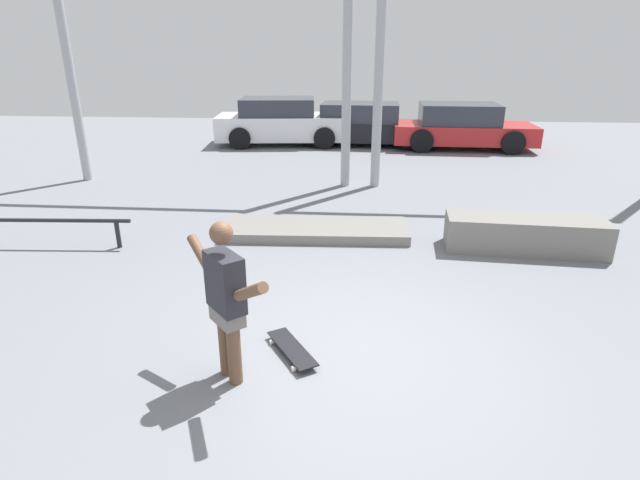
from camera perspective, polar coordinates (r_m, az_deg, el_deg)
The scene contains 11 objects.
ground_plane at distance 5.09m, azimuth 3.73°, elevation -13.19°, with size 36.00×36.00×0.00m, color slate.
skateboarder at distance 4.45m, azimuth -10.70°, elevation -6.37°, with size 0.98×1.09×1.53m.
skateboard at distance 5.09m, azimuth -3.23°, elevation -12.31°, with size 0.60×0.76×0.08m.
grind_box at distance 8.10m, azimuth 22.37°, elevation 0.61°, with size 2.31×0.68×0.52m, color slate.
manual_pad at distance 8.20m, azimuth -0.50°, elevation 1.19°, with size 2.99×1.03×0.16m, color slate.
grind_rail at distance 8.61m, azimuth -28.29°, elevation 1.54°, with size 2.41×0.21×0.46m.
canopy_support_left at distance 11.45m, azimuth -13.33°, elevation 22.37°, with size 6.23×0.20×5.13m.
canopy_support_right at distance 11.43m, azimuth 23.38°, elevation 21.32°, with size 6.23×0.20×5.13m.
parked_car_white at distance 16.38m, azimuth -4.36°, elevation 13.30°, with size 4.32×2.33×1.44m.
parked_car_black at distance 16.32m, azimuth 5.01°, elevation 12.98°, with size 4.40×1.98×1.29m.
parked_car_red at distance 16.23m, azimuth 15.85°, elevation 12.34°, with size 4.24×2.11×1.34m.
Camera 1 is at (0.03, -4.22, 2.85)m, focal length 28.00 mm.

